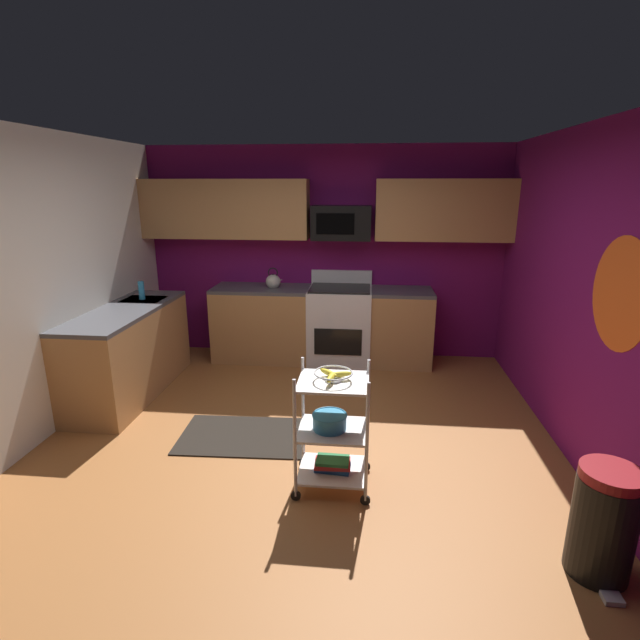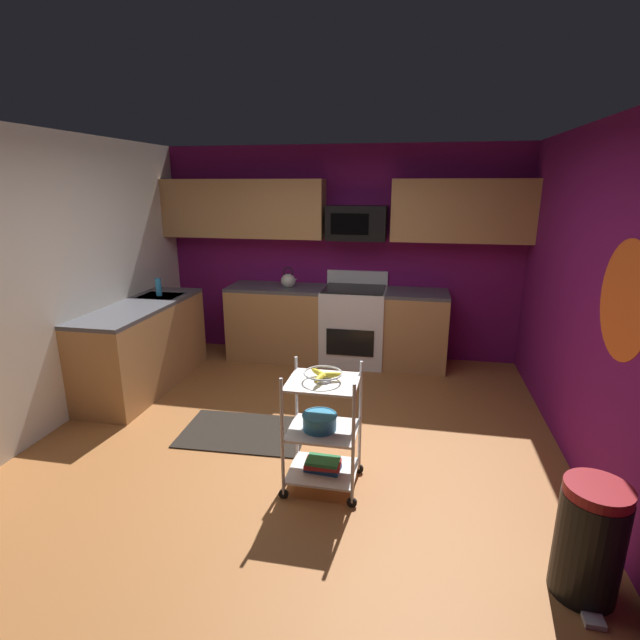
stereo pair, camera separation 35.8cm
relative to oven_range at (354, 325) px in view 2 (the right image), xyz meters
The scene contains 17 objects.
floor 2.17m from the oven_range, 96.14° to the right, with size 4.40×4.80×0.04m, color #995B2D.
wall_back 0.91m from the oven_range, 124.76° to the left, with size 4.52×0.06×2.60m, color #6B1156.
wall_left 3.34m from the oven_range, 139.42° to the right, with size 0.06×4.80×2.60m, color silver.
wall_right 3.02m from the oven_range, 46.40° to the right, with size 0.06×4.80×2.60m, color #6B1156.
wall_flower_decal 3.29m from the oven_range, 51.09° to the right, with size 0.76×0.76×0.00m, color #E5591E.
counter_run 1.10m from the oven_range, 154.35° to the right, with size 3.54×2.37×0.92m.
oven_range is the anchor object (origin of this frame).
upper_cabinets 1.41m from the oven_range, 154.64° to the left, with size 4.40×0.33×0.70m.
microwave 1.23m from the oven_range, 90.26° to the left, with size 0.70×0.39×0.40m.
rolling_cart 2.61m from the oven_range, 87.54° to the right, with size 0.56×0.44×0.91m.
fruit_bowl 2.64m from the oven_range, 87.54° to the right, with size 0.27×0.27×0.07m.
mixing_bowl_large 2.61m from the oven_range, 88.08° to the right, with size 0.25×0.25×0.11m.
book_stack 2.62m from the oven_range, 87.54° to the right, with size 0.27×0.17×0.09m.
kettle 0.97m from the oven_range, behind, with size 0.21×0.18×0.26m.
dish_soap_bottle 2.33m from the oven_range, 160.39° to the right, with size 0.06×0.06×0.20m, color #2D8CBF.
trash_can 3.68m from the oven_range, 62.90° to the right, with size 0.34×0.42×0.66m.
floor_rug 2.16m from the oven_range, 110.05° to the right, with size 1.10×0.70×0.01m, color black.
Camera 2 is at (0.91, -3.51, 2.14)m, focal length 26.89 mm.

